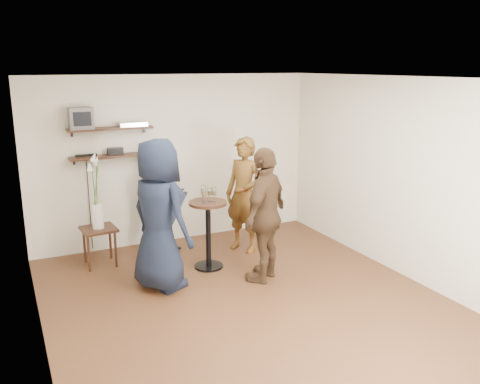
% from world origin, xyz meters
% --- Properties ---
extents(room, '(4.58, 5.08, 2.68)m').
position_xyz_m(room, '(0.00, 0.00, 1.30)').
color(room, '#422915').
rests_on(room, ground).
extents(shelf_upper, '(1.20, 0.25, 0.04)m').
position_xyz_m(shelf_upper, '(-1.00, 2.38, 1.85)').
color(shelf_upper, black).
rests_on(shelf_upper, room).
extents(shelf_lower, '(1.20, 0.25, 0.04)m').
position_xyz_m(shelf_lower, '(-1.00, 2.38, 1.45)').
color(shelf_lower, black).
rests_on(shelf_lower, room).
extents(crt_monitor, '(0.32, 0.30, 0.30)m').
position_xyz_m(crt_monitor, '(-1.40, 2.38, 2.02)').
color(crt_monitor, '#59595B').
rests_on(crt_monitor, shelf_upper).
extents(dvd_deck, '(0.40, 0.24, 0.06)m').
position_xyz_m(dvd_deck, '(-0.68, 2.38, 1.90)').
color(dvd_deck, silver).
rests_on(dvd_deck, shelf_upper).
extents(radio, '(0.22, 0.10, 0.10)m').
position_xyz_m(radio, '(-0.95, 2.38, 1.52)').
color(radio, black).
rests_on(radio, shelf_lower).
extents(power_strip, '(0.30, 0.05, 0.03)m').
position_xyz_m(power_strip, '(-1.35, 2.42, 1.48)').
color(power_strip, black).
rests_on(power_strip, shelf_lower).
extents(side_table, '(0.49, 0.49, 0.54)m').
position_xyz_m(side_table, '(-1.34, 1.91, 0.45)').
color(side_table, black).
rests_on(side_table, room).
extents(vase_lilies, '(0.20, 0.21, 1.08)m').
position_xyz_m(vase_lilies, '(-1.34, 1.90, 0.88)').
color(vase_lilies, white).
rests_on(vase_lilies, side_table).
extents(drinks_table, '(0.52, 0.52, 0.95)m').
position_xyz_m(drinks_table, '(-0.00, 1.17, 0.61)').
color(drinks_table, black).
rests_on(drinks_table, room).
extents(wine_glass_fl, '(0.07, 0.07, 0.20)m').
position_xyz_m(wine_glass_fl, '(-0.07, 1.13, 1.08)').
color(wine_glass_fl, silver).
rests_on(wine_glass_fl, drinks_table).
extents(wine_glass_fr, '(0.07, 0.07, 0.20)m').
position_xyz_m(wine_glass_fr, '(0.07, 1.12, 1.08)').
color(wine_glass_fr, silver).
rests_on(wine_glass_fr, drinks_table).
extents(wine_glass_bl, '(0.07, 0.07, 0.22)m').
position_xyz_m(wine_glass_bl, '(-0.03, 1.24, 1.09)').
color(wine_glass_bl, silver).
rests_on(wine_glass_bl, drinks_table).
extents(wine_glass_br, '(0.06, 0.06, 0.19)m').
position_xyz_m(wine_glass_br, '(0.03, 1.17, 1.07)').
color(wine_glass_br, silver).
rests_on(wine_glass_br, drinks_table).
extents(person_plaid, '(0.66, 0.75, 1.72)m').
position_xyz_m(person_plaid, '(0.74, 1.57, 0.86)').
color(person_plaid, '#A21C12').
rests_on(person_plaid, room).
extents(person_dark, '(0.95, 0.86, 1.59)m').
position_xyz_m(person_dark, '(-0.34, 1.94, 0.79)').
color(person_dark, black).
rests_on(person_dark, room).
extents(person_navy, '(0.92, 1.09, 1.90)m').
position_xyz_m(person_navy, '(-0.78, 0.83, 0.95)').
color(person_navy, black).
rests_on(person_navy, room).
extents(person_brown, '(1.07, 0.96, 1.75)m').
position_xyz_m(person_brown, '(0.52, 0.49, 0.87)').
color(person_brown, '#412C1C').
rests_on(person_brown, room).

